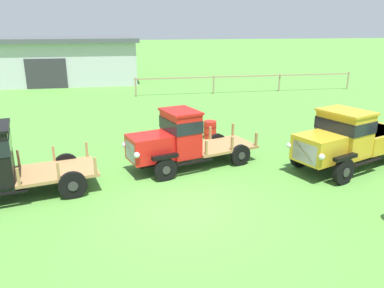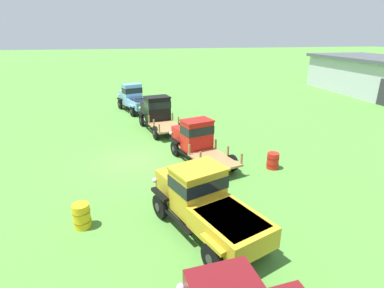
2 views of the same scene
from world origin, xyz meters
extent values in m
plane|color=#518E38|center=(0.00, 0.00, 0.00)|extent=(240.00, 240.00, 0.00)
cube|color=#B2B7BC|center=(-10.52, 26.59, 1.78)|extent=(20.87, 7.31, 3.57)
cube|color=#474C51|center=(-10.52, 26.59, 3.75)|extent=(21.47, 8.11, 0.36)
cube|color=#2D2D33|center=(-7.39, 22.89, 1.20)|extent=(3.20, 0.08, 2.40)
cylinder|color=#997F60|center=(-0.46, 17.76, 0.69)|extent=(0.12, 0.12, 1.39)
cylinder|color=#997F60|center=(5.35, 17.89, 0.69)|extent=(0.12, 0.12, 1.39)
cylinder|color=#997F60|center=(10.68, 18.03, 0.69)|extent=(0.12, 0.12, 1.39)
cylinder|color=#997F60|center=(16.50, 17.89, 0.69)|extent=(0.12, 0.12, 1.39)
cube|color=#997F60|center=(8.02, 17.92, 1.27)|extent=(17.16, 0.08, 0.10)
cylinder|color=black|center=(-3.14, 1.43, 0.43)|extent=(0.86, 0.34, 0.85)
cylinder|color=#2D2D2D|center=(-3.12, 1.34, 0.43)|extent=(0.30, 0.10, 0.30)
cylinder|color=black|center=(-3.53, 3.17, 0.43)|extent=(0.86, 0.34, 0.85)
cylinder|color=#2D2D2D|center=(-3.55, 3.26, 0.43)|extent=(0.30, 0.10, 0.30)
cube|color=black|center=(-5.05, 1.91, 0.51)|extent=(4.88, 2.01, 0.12)
cube|color=black|center=(-5.47, 2.71, 0.49)|extent=(1.51, 0.47, 0.05)
cube|color=#9E7547|center=(-3.69, 2.22, 0.62)|extent=(2.73, 2.27, 0.10)
cube|color=#9E7547|center=(-4.55, 1.16, 0.93)|extent=(0.10, 0.10, 0.52)
cube|color=#9E7547|center=(-4.93, 2.81, 0.93)|extent=(0.10, 0.10, 0.52)
cube|color=#9E7547|center=(-3.50, 1.40, 0.93)|extent=(0.10, 0.10, 0.52)
cube|color=#9E7547|center=(-3.87, 3.05, 0.93)|extent=(0.10, 0.10, 0.52)
cube|color=#9E7547|center=(-2.44, 1.64, 0.93)|extent=(0.10, 0.10, 0.52)
cube|color=#9E7547|center=(-2.82, 3.28, 0.93)|extent=(0.10, 0.10, 0.52)
cylinder|color=black|center=(-0.23, 2.24, 0.40)|extent=(0.81, 0.38, 0.80)
cylinder|color=#2D2D2D|center=(-0.20, 2.15, 0.40)|extent=(0.28, 0.11, 0.28)
cylinder|color=black|center=(-0.71, 3.82, 0.40)|extent=(0.81, 0.38, 0.80)
cylinder|color=#2D2D2D|center=(-0.74, 3.90, 0.40)|extent=(0.28, 0.11, 0.28)
cylinder|color=black|center=(2.70, 3.14, 0.40)|extent=(0.81, 0.38, 0.80)
cylinder|color=#2D2D2D|center=(2.72, 3.06, 0.40)|extent=(0.28, 0.11, 0.28)
cylinder|color=black|center=(2.21, 4.72, 0.40)|extent=(0.81, 0.38, 0.80)
cylinder|color=#2D2D2D|center=(2.18, 4.81, 0.40)|extent=(0.28, 0.11, 0.28)
cube|color=black|center=(0.95, 3.47, 0.48)|extent=(4.52, 2.18, 0.12)
cube|color=red|center=(-0.68, 2.96, 0.98)|extent=(1.71, 1.52, 0.87)
cube|color=silver|center=(-1.33, 2.76, 0.93)|extent=(0.32, 0.88, 0.65)
sphere|color=silver|center=(-1.16, 2.17, 1.00)|extent=(0.20, 0.20, 0.20)
sphere|color=silver|center=(-1.52, 3.35, 1.00)|extent=(0.20, 0.20, 0.20)
cube|color=black|center=(-0.23, 2.24, 0.85)|extent=(0.94, 0.46, 0.12)
cube|color=black|center=(-0.71, 3.82, 0.85)|extent=(0.94, 0.46, 0.12)
cube|color=red|center=(0.48, 3.32, 1.31)|extent=(1.37, 1.68, 1.54)
cube|color=black|center=(0.48, 3.32, 1.66)|extent=(1.42, 1.72, 0.43)
cube|color=red|center=(0.48, 3.32, 2.13)|extent=(1.48, 1.77, 0.08)
cube|color=black|center=(0.81, 2.58, 0.46)|extent=(1.36, 0.54, 0.05)
cube|color=black|center=(0.33, 4.12, 0.46)|extent=(1.36, 0.54, 0.05)
cube|color=#9E7547|center=(2.11, 3.82, 0.59)|extent=(2.80, 2.29, 0.10)
cube|color=#9E7547|center=(1.30, 2.75, 0.90)|extent=(0.10, 0.10, 0.51)
cube|color=#9E7547|center=(0.83, 4.25, 0.90)|extent=(0.10, 0.10, 0.51)
cube|color=#9E7547|center=(2.34, 3.08, 0.90)|extent=(0.10, 0.10, 0.51)
cube|color=#9E7547|center=(1.88, 4.57, 0.90)|extent=(0.10, 0.10, 0.51)
cube|color=#9E7547|center=(3.38, 3.40, 0.90)|extent=(0.10, 0.10, 0.51)
cube|color=#9E7547|center=(2.92, 4.89, 0.90)|extent=(0.10, 0.10, 0.51)
cylinder|color=black|center=(5.48, 0.85, 0.44)|extent=(0.90, 0.50, 0.89)
cylinder|color=#2D2D2D|center=(5.52, 0.74, 0.44)|extent=(0.30, 0.14, 0.31)
cylinder|color=black|center=(4.81, 2.57, 0.44)|extent=(0.90, 0.50, 0.89)
cylinder|color=#2D2D2D|center=(4.77, 2.68, 0.44)|extent=(0.30, 0.14, 0.31)
cylinder|color=black|center=(7.78, 3.72, 0.44)|extent=(0.90, 0.50, 0.89)
cylinder|color=#2D2D2D|center=(7.74, 3.82, 0.44)|extent=(0.30, 0.14, 0.31)
cube|color=black|center=(6.59, 2.27, 0.53)|extent=(4.57, 2.57, 0.12)
cube|color=gold|center=(4.95, 1.63, 1.03)|extent=(1.76, 1.71, 0.89)
cube|color=silver|center=(4.34, 1.39, 0.99)|extent=(0.42, 0.97, 0.67)
sphere|color=silver|center=(4.58, 0.74, 1.05)|extent=(0.20, 0.20, 0.20)
sphere|color=silver|center=(4.08, 2.04, 1.05)|extent=(0.20, 0.20, 0.20)
cube|color=black|center=(5.48, 0.85, 0.94)|extent=(1.02, 0.55, 0.12)
cube|color=black|center=(4.81, 2.57, 0.94)|extent=(1.02, 0.55, 0.12)
cube|color=gold|center=(6.15, 2.10, 1.34)|extent=(1.69, 1.95, 1.52)
cube|color=black|center=(6.15, 2.10, 1.69)|extent=(1.75, 2.00, 0.42)
cube|color=gold|center=(6.15, 2.10, 2.14)|extent=(1.83, 2.06, 0.08)
cube|color=black|center=(6.59, 1.29, 0.51)|extent=(1.60, 0.73, 0.05)
cube|color=black|center=(5.94, 2.98, 0.51)|extent=(1.60, 0.73, 0.05)
cube|color=gold|center=(7.79, 2.73, 0.92)|extent=(2.79, 2.43, 0.67)
cube|color=black|center=(7.79, 2.73, 1.23)|extent=(2.35, 2.05, 0.06)
cube|color=gold|center=(7.78, 3.72, 0.94)|extent=(0.98, 0.54, 0.12)
cylinder|color=red|center=(2.40, 6.75, 0.41)|extent=(0.58, 0.58, 0.82)
cylinder|color=maroon|center=(2.40, 6.75, 0.57)|extent=(0.61, 0.61, 0.03)
cylinder|color=maroon|center=(2.40, 6.75, 0.24)|extent=(0.61, 0.61, 0.03)
camera|label=1|loc=(-1.56, -9.40, 5.06)|focal=35.00mm
camera|label=2|loc=(14.89, 0.08, 6.34)|focal=28.00mm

